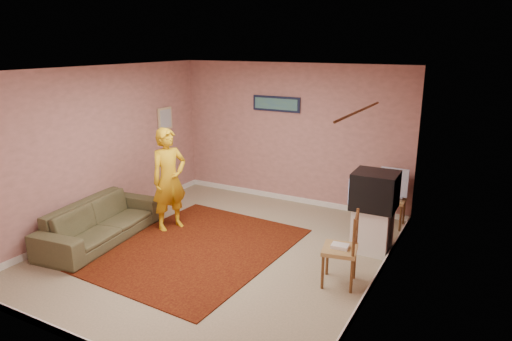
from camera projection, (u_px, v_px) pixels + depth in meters
The scene contains 25 objects.
ground at pixel (219, 251), 6.68m from camera, with size 5.00×5.00×0.00m, color tan.
wall_back at pixel (291, 134), 8.45m from camera, with size 4.50×0.02×2.60m, color tan.
wall_front at pixel (69, 227), 4.21m from camera, with size 4.50×0.02×2.60m, color tan.
wall_left at pixel (100, 148), 7.36m from camera, with size 0.02×5.00×2.60m, color tan.
wall_right at pixel (380, 189), 5.30m from camera, with size 0.02×5.00×2.60m, color tan.
ceiling at pixel (215, 69), 5.98m from camera, with size 4.50×5.00×0.02m, color white.
baseboard_back at pixel (290, 198), 8.78m from camera, with size 4.50×0.02×0.10m, color white.
baseboard_left at pixel (108, 220), 7.70m from camera, with size 0.02×5.00×0.10m, color white.
baseboard_right at pixel (372, 285), 5.64m from camera, with size 0.02×5.00×0.10m, color white.
window at pixel (358, 199), 4.50m from camera, with size 0.01×1.10×1.50m, color black.
curtain_sheer at pixel (351, 223), 4.43m from camera, with size 0.01×0.75×2.10m, color white.
curtain_floral at pixel (368, 201), 5.03m from camera, with size 0.01×0.35×2.10m, color #F1E4CD.
curtain_rod at pixel (359, 111), 4.28m from camera, with size 0.02×0.02×1.40m, color brown.
picture_back at pixel (276, 104), 8.41m from camera, with size 0.95×0.04×0.28m.
picture_left at pixel (165, 119), 8.63m from camera, with size 0.04×0.38×0.42m.
area_rug at pixel (196, 248), 6.75m from camera, with size 2.38×2.98×0.02m, color black.
tv_cabinet at pixel (372, 229), 6.60m from camera, with size 0.52×0.47×0.66m, color white.
crt_tv at pixel (375, 190), 6.44m from camera, with size 0.64×0.57×0.53m.
chair_a at pixel (393, 193), 7.45m from camera, with size 0.43×0.41×0.50m.
dvd_player at pixel (392, 197), 7.47m from camera, with size 0.32×0.23×0.06m, color #B7B8BD.
blue_throw at pixel (394, 182), 7.43m from camera, with size 0.45×0.06×0.47m, color #8CADE5.
chair_b at pixel (340, 241), 5.62m from camera, with size 0.49×0.50×0.52m.
game_console at pixel (340, 246), 5.64m from camera, with size 0.21×0.15×0.04m, color white.
sofa at pixel (100, 222), 6.96m from camera, with size 2.07×0.81×0.60m, color brown.
person at pixel (169, 179), 7.28m from camera, with size 0.61×0.40×1.66m, color gold.
Camera 1 is at (3.38, -5.12, 2.94)m, focal length 32.00 mm.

